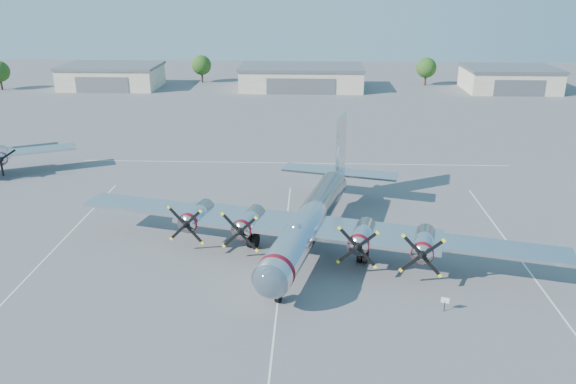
{
  "coord_description": "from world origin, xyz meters",
  "views": [
    {
      "loc": [
        2.48,
        -50.23,
        24.28
      ],
      "look_at": [
        0.12,
        5.1,
        3.2
      ],
      "focal_mm": 35.0,
      "sensor_mm": 36.0,
      "label": 1
    }
  ],
  "objects_px": {
    "hangar_west": "(112,76)",
    "main_bomber_b29": "(312,245)",
    "tree_east": "(426,68)",
    "info_placard": "(445,302)",
    "hangar_east": "(509,79)",
    "tree_west": "(202,65)",
    "hangar_center": "(301,77)"
  },
  "relations": [
    {
      "from": "hangar_east",
      "to": "tree_east",
      "type": "relative_size",
      "value": 3.1
    },
    {
      "from": "tree_west",
      "to": "hangar_east",
      "type": "bearing_deg",
      "value": -6.28
    },
    {
      "from": "hangar_center",
      "to": "tree_west",
      "type": "height_order",
      "value": "tree_west"
    },
    {
      "from": "tree_east",
      "to": "info_placard",
      "type": "xyz_separation_m",
      "value": [
        -16.94,
        -100.13,
        -3.38
      ]
    },
    {
      "from": "tree_east",
      "to": "hangar_west",
      "type": "bearing_deg",
      "value": -175.4
    },
    {
      "from": "tree_west",
      "to": "info_placard",
      "type": "xyz_separation_m",
      "value": [
        38.06,
        -102.13,
        -3.38
      ]
    },
    {
      "from": "hangar_west",
      "to": "tree_east",
      "type": "distance_m",
      "value": 75.26
    },
    {
      "from": "hangar_east",
      "to": "tree_east",
      "type": "distance_m",
      "value": 19.04
    },
    {
      "from": "hangar_west",
      "to": "hangar_east",
      "type": "bearing_deg",
      "value": 0.0
    },
    {
      "from": "main_bomber_b29",
      "to": "hangar_east",
      "type": "bearing_deg",
      "value": 75.59
    },
    {
      "from": "tree_west",
      "to": "hangar_center",
      "type": "bearing_deg",
      "value": -17.82
    },
    {
      "from": "tree_east",
      "to": "info_placard",
      "type": "bearing_deg",
      "value": -99.6
    },
    {
      "from": "hangar_center",
      "to": "hangar_east",
      "type": "bearing_deg",
      "value": 0.0
    },
    {
      "from": "hangar_center",
      "to": "tree_west",
      "type": "distance_m",
      "value": 26.3
    },
    {
      "from": "hangar_center",
      "to": "main_bomber_b29",
      "type": "relative_size",
      "value": 0.63
    },
    {
      "from": "tree_west",
      "to": "main_bomber_b29",
      "type": "xyz_separation_m",
      "value": [
        27.68,
        -91.03,
        -4.22
      ]
    },
    {
      "from": "main_bomber_b29",
      "to": "hangar_center",
      "type": "bearing_deg",
      "value": 106.08
    },
    {
      "from": "hangar_west",
      "to": "main_bomber_b29",
      "type": "height_order",
      "value": "hangar_west"
    },
    {
      "from": "hangar_east",
      "to": "tree_west",
      "type": "xyz_separation_m",
      "value": [
        -73.0,
        8.04,
        1.51
      ]
    },
    {
      "from": "hangar_center",
      "to": "main_bomber_b29",
      "type": "xyz_separation_m",
      "value": [
        2.68,
        -83.0,
        -2.71
      ]
    },
    {
      "from": "tree_east",
      "to": "main_bomber_b29",
      "type": "distance_m",
      "value": 93.23
    },
    {
      "from": "tree_east",
      "to": "main_bomber_b29",
      "type": "relative_size",
      "value": 0.15
    },
    {
      "from": "hangar_west",
      "to": "hangar_center",
      "type": "bearing_deg",
      "value": -0.0
    },
    {
      "from": "hangar_center",
      "to": "hangar_east",
      "type": "height_order",
      "value": "same"
    },
    {
      "from": "hangar_west",
      "to": "main_bomber_b29",
      "type": "xyz_separation_m",
      "value": [
        47.68,
        -83.0,
        -2.71
      ]
    },
    {
      "from": "hangar_east",
      "to": "info_placard",
      "type": "xyz_separation_m",
      "value": [
        -34.94,
        -94.09,
        -1.87
      ]
    },
    {
      "from": "info_placard",
      "to": "main_bomber_b29",
      "type": "bearing_deg",
      "value": 148.62
    },
    {
      "from": "tree_west",
      "to": "tree_east",
      "type": "distance_m",
      "value": 55.04
    },
    {
      "from": "hangar_center",
      "to": "hangar_east",
      "type": "xyz_separation_m",
      "value": [
        48.0,
        0.0,
        0.0
      ]
    },
    {
      "from": "tree_east",
      "to": "info_placard",
      "type": "height_order",
      "value": "tree_east"
    },
    {
      "from": "hangar_west",
      "to": "hangar_east",
      "type": "xyz_separation_m",
      "value": [
        93.0,
        0.0,
        0.0
      ]
    },
    {
      "from": "info_placard",
      "to": "hangar_east",
      "type": "bearing_deg",
      "value": 85.16
    }
  ]
}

